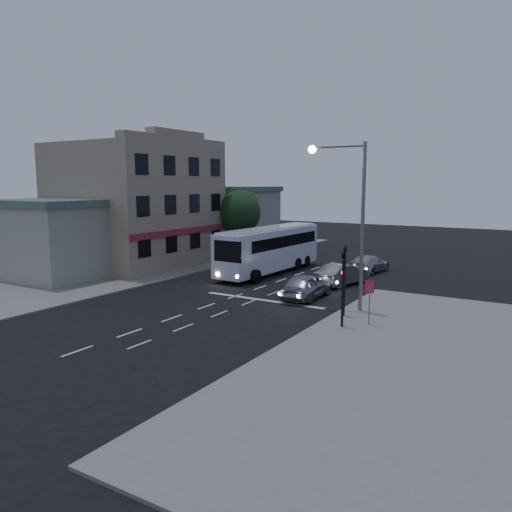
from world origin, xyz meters
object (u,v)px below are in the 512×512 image
Objects in this scene: car_sedan_a at (342,274)px; traffic_signal_main at (344,272)px; traffic_signal_side at (343,280)px; streetlight at (351,207)px; regulatory_sign at (369,295)px; car_suv at (306,286)px; tour_bus at (269,248)px; street_tree at (239,210)px; car_sedan_b at (369,264)px.

traffic_signal_main is at bearing 125.00° from car_sedan_a.
traffic_signal_side is 4.84m from streetlight.
traffic_signal_main is 2.14m from regulatory_sign.
tour_bus is at bearing -47.71° from car_suv.
street_tree is (-5.96, 4.80, 2.56)m from tour_bus.
regulatory_sign is at bearing -51.25° from streetlight.
car_sedan_b is 14.20m from traffic_signal_main.
car_suv is at bearing 142.73° from regulatory_sign.
tour_bus is at bearing 132.71° from traffic_signal_side.
streetlight is at bearing 127.36° from car_sedan_a.
car_suv is at bearing 140.03° from traffic_signal_main.
traffic_signal_main is (9.84, -9.44, 0.49)m from tour_bus.
traffic_signal_main is (3.25, -13.71, 1.74)m from car_sedan_b.
car_sedan_b is (6.59, 4.27, -1.25)m from tour_bus.
streetlight is (2.99, -12.29, 5.05)m from car_sedan_b.
streetlight reaches higher than car_suv.
tour_bus is 2.86× the size of traffic_signal_side.
traffic_signal_side is (0.70, -1.98, 0.00)m from traffic_signal_main.
streetlight reaches higher than traffic_signal_side.
street_tree is at bearing 2.54° from car_sedan_b.
tour_bus reaches higher than car_sedan_b.
car_suv is 1.11× the size of traffic_signal_main.
street_tree reaches higher than traffic_signal_side.
car_sedan_a is (0.39, 4.94, -0.03)m from car_suv.
streetlight is 20.19m from street_tree.
car_suv is 0.97× the size of car_sedan_b.
car_sedan_b is 13.62m from streetlight.
car_suv is (6.24, -6.42, -1.16)m from tour_bus.
car_suv is at bearing -42.61° from street_tree.
tour_bus is 15.55m from traffic_signal_side.
regulatory_sign is (1.70, -1.01, -0.82)m from traffic_signal_main.
traffic_signal_main is 1.00× the size of traffic_signal_side.
traffic_signal_side is at bearing 109.10° from car_sedan_b.
traffic_signal_main is at bearing 109.49° from traffic_signal_side.
traffic_signal_side is at bearing -74.30° from streetlight.
car_sedan_a is 5.75m from car_sedan_b.
tour_bus is at bearing -38.85° from street_tree.
car_suv is 6.19m from streetlight.
traffic_signal_side is at bearing -136.08° from regulatory_sign.
traffic_signal_side reaches higher than car_suv.
traffic_signal_main is 1.86× the size of regulatory_sign.
traffic_signal_main and traffic_signal_side have the same top height.
traffic_signal_main is at bearing -42.03° from street_tree.
regulatory_sign is 23.40m from street_tree.
streetlight is at bearing -37.81° from tour_bus.
street_tree reaches higher than tour_bus.
traffic_signal_side is 23.24m from street_tree.
car_suv reaches higher than car_sedan_a.
car_suv is 0.73× the size of street_tree.
street_tree is (-15.55, 12.82, -1.23)m from streetlight.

